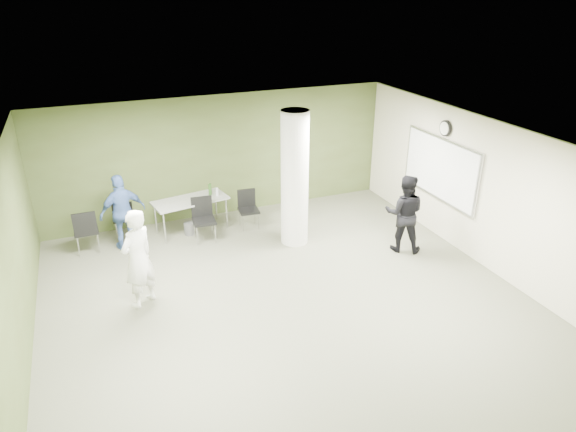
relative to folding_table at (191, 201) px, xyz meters
name	(u,v)px	position (x,y,z in m)	size (l,w,h in m)	color
floor	(286,300)	(0.87, -3.31, -0.70)	(8.00, 8.00, 0.00)	#575845
ceiling	(285,144)	(0.87, -3.31, 2.10)	(8.00, 8.00, 0.00)	white
wall_back	(220,156)	(0.87, 0.69, 0.70)	(8.00, 0.02, 2.80)	#414D24
wall_left	(10,276)	(-3.13, -3.31, 0.70)	(0.02, 8.00, 2.80)	#414D24
wall_right_cream	(483,193)	(4.87, -3.31, 0.70)	(0.02, 8.00, 2.80)	beige
column	(295,179)	(1.87, -1.31, 0.70)	(0.56, 0.56, 2.80)	silver
whiteboard	(440,169)	(4.79, -2.11, 0.80)	(0.05, 2.30, 1.30)	silver
wall_clock	(445,128)	(4.80, -2.11, 1.65)	(0.06, 0.32, 0.32)	black
folding_table	(191,201)	(0.00, 0.00, 0.00)	(1.68, 0.96, 1.00)	gray
wastebasket	(190,228)	(-0.11, -0.14, -0.56)	(0.24, 0.24, 0.27)	#4C4C4C
chair_back_left	(86,228)	(-2.18, -0.20, -0.16)	(0.47, 0.47, 0.93)	black
chair_back_right	(124,216)	(-1.40, 0.22, -0.20)	(0.51, 0.51, 0.87)	black
chair_table_left	(203,216)	(0.14, -0.47, -0.16)	(0.49, 0.49, 0.92)	black
chair_table_right	(248,206)	(1.20, -0.23, -0.21)	(0.45, 0.45, 0.85)	black
woman_white	(138,259)	(-1.41, -2.47, 0.17)	(0.63, 0.42, 1.74)	white
man_black	(404,213)	(3.76, -2.46, 0.11)	(0.78, 0.61, 1.61)	black
man_blue	(123,212)	(-1.44, -0.26, 0.10)	(0.93, 0.39, 1.59)	#3C5996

